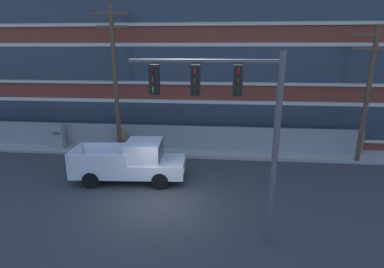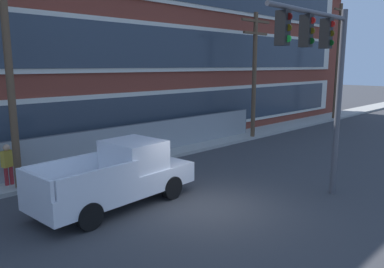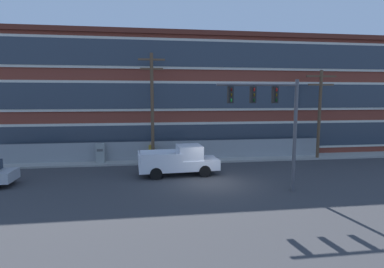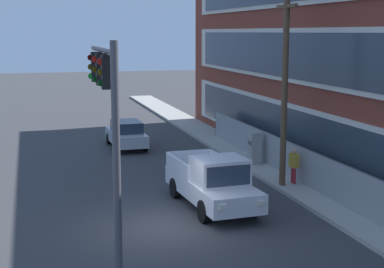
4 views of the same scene
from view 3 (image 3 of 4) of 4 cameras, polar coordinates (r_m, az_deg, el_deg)
ground_plane at (r=19.10m, az=4.09°, el=-9.28°), size 160.00×160.00×0.00m
sidewalk_building_side at (r=25.46m, az=0.97°, el=-4.92°), size 80.00×2.14×0.16m
brick_mill_building at (r=31.18m, az=1.80°, el=7.27°), size 50.01×10.72×10.94m
chain_link_fence at (r=25.25m, az=-4.20°, el=-3.19°), size 26.80×0.06×1.73m
traffic_signal_mast at (r=17.10m, az=14.97°, el=4.18°), size 4.63×0.43×6.34m
pickup_truck_white at (r=20.79m, az=-2.21°, el=-5.18°), size 5.63×2.35×2.05m
utility_pole_near_corner at (r=23.88m, az=-7.59°, el=5.58°), size 2.08×0.26×8.75m
utility_pole_midblock at (r=27.71m, az=23.14°, el=4.22°), size 2.66×0.26×7.60m
electrical_cabinet at (r=24.97m, az=-17.03°, el=-3.66°), size 0.66×0.46×1.71m
pedestrian_near_cabinet at (r=24.84m, az=-7.75°, el=-3.19°), size 0.45×0.34×1.69m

